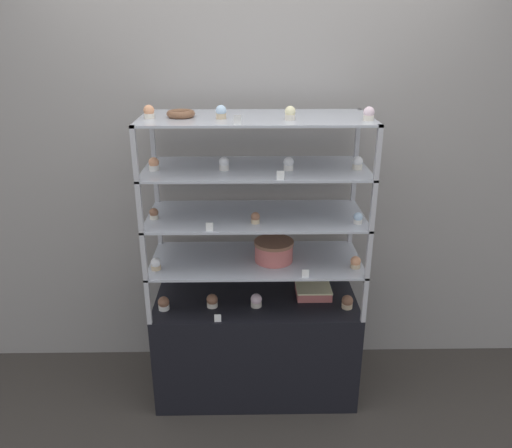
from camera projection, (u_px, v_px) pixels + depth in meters
ground_plane at (256, 386)px, 3.07m from camera, size 20.00×20.00×0.00m
back_wall at (255, 165)px, 2.95m from camera, size 8.00×0.05×2.60m
display_base at (256, 345)px, 2.96m from camera, size 1.15×0.48×0.61m
display_riser_lower at (256, 262)px, 2.76m from camera, size 1.15×0.48×0.26m
display_riser_middle at (256, 218)px, 2.66m from camera, size 1.15×0.48×0.26m
display_riser_upper at (256, 171)px, 2.56m from camera, size 1.15×0.48×0.26m
display_riser_top at (256, 120)px, 2.47m from camera, size 1.15×0.48×0.26m
layer_cake_centerpiece at (274, 251)px, 2.71m from camera, size 0.22×0.22×0.12m
sheet_cake_frosted at (313, 291)px, 2.89m from camera, size 0.20×0.18×0.06m
cupcake_0 at (164, 303)px, 2.74m from camera, size 0.06×0.06×0.08m
cupcake_1 at (212, 301)px, 2.77m from camera, size 0.06×0.06×0.08m
cupcake_2 at (256, 300)px, 2.77m from camera, size 0.06×0.06×0.08m
cupcake_3 at (347, 302)px, 2.76m from camera, size 0.06×0.06×0.08m
price_tag_0 at (218, 318)px, 2.63m from camera, size 0.04×0.00×0.04m
cupcake_4 at (156, 264)px, 2.62m from camera, size 0.05×0.05×0.07m
cupcake_5 at (356, 262)px, 2.64m from camera, size 0.05×0.05×0.07m
price_tag_1 at (305, 274)px, 2.54m from camera, size 0.04×0.00×0.04m
cupcake_6 at (154, 214)px, 2.59m from camera, size 0.05×0.05×0.06m
cupcake_7 at (255, 218)px, 2.53m from camera, size 0.05×0.05×0.06m
cupcake_8 at (358, 218)px, 2.53m from camera, size 0.05×0.05×0.06m
price_tag_2 at (210, 227)px, 2.44m from camera, size 0.04×0.00×0.04m
cupcake_9 at (154, 164)px, 2.50m from camera, size 0.05×0.05×0.07m
cupcake_10 at (224, 164)px, 2.50m from camera, size 0.05×0.05×0.07m
cupcake_11 at (289, 164)px, 2.50m from camera, size 0.05×0.05×0.07m
cupcake_12 at (357, 163)px, 2.52m from camera, size 0.05×0.05×0.07m
price_tag_3 at (280, 175)px, 2.35m from camera, size 0.04×0.00×0.04m
cupcake_13 at (149, 112)px, 2.40m from camera, size 0.05×0.05×0.07m
cupcake_14 at (221, 112)px, 2.40m from camera, size 0.05×0.05×0.07m
cupcake_15 at (290, 113)px, 2.37m from camera, size 0.05×0.05×0.07m
cupcake_16 at (369, 114)px, 2.35m from camera, size 0.05×0.05×0.07m
price_tag_4 at (237, 120)px, 2.25m from camera, size 0.04×0.00×0.04m
donut_glazed at (181, 114)px, 2.44m from camera, size 0.14×0.14×0.03m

